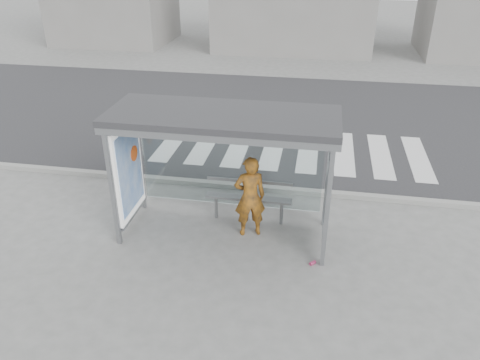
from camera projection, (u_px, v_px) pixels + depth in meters
name	position (u px, v px, depth m)	size (l,w,h in m)	color
ground	(225.00, 233.00, 9.67)	(80.00, 80.00, 0.00)	slate
road	(267.00, 117.00, 15.76)	(30.00, 10.00, 0.01)	#28282B
curb	(241.00, 186.00, 11.34)	(30.00, 0.18, 0.12)	gray
crosswalk	(291.00, 149.00, 13.43)	(7.55, 3.00, 0.00)	silver
bus_shelter	(205.00, 143.00, 8.85)	(4.25, 1.65, 2.62)	gray
person	(250.00, 197.00, 9.27)	(0.63, 0.41, 1.73)	#DF4114
bench	(249.00, 198.00, 9.85)	(1.82, 0.23, 0.94)	slate
soda_can	(313.00, 263.00, 8.74)	(0.07, 0.07, 0.12)	#EA457E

